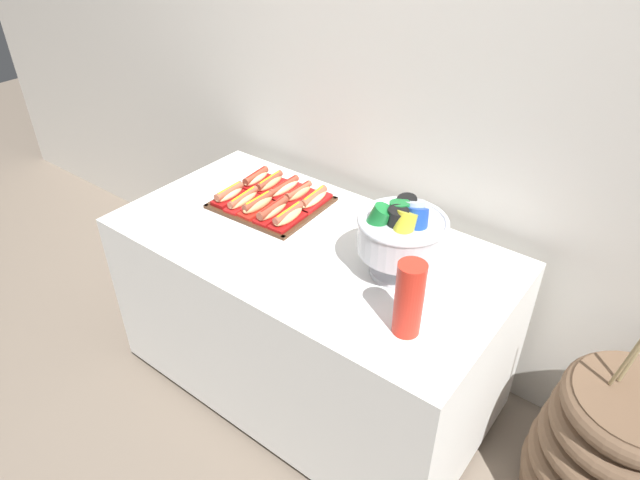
% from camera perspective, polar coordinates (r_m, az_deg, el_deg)
% --- Properties ---
extents(ground_plane, '(10.00, 10.00, 0.00)m').
position_cam_1_polar(ground_plane, '(2.54, -1.01, -14.23)').
color(ground_plane, '#7A6B5B').
extents(back_wall, '(6.00, 0.10, 2.60)m').
position_cam_1_polar(back_wall, '(2.20, 7.66, 18.15)').
color(back_wall, silver).
rests_on(back_wall, ground_plane).
extents(buffet_table, '(1.48, 0.78, 0.76)m').
position_cam_1_polar(buffet_table, '(2.26, -1.11, -7.54)').
color(buffet_table, white).
rests_on(buffet_table, ground_plane).
extents(floor_vase, '(0.53, 0.53, 1.03)m').
position_cam_1_polar(floor_vase, '(2.21, 27.70, -18.88)').
color(floor_vase, brown).
rests_on(floor_vase, ground_plane).
extents(serving_tray, '(0.42, 0.38, 0.01)m').
position_cam_1_polar(serving_tray, '(2.26, -4.97, 3.77)').
color(serving_tray, '#472B19').
rests_on(serving_tray, buffet_table).
extents(hot_dog_0, '(0.07, 0.15, 0.06)m').
position_cam_1_polar(hot_dog_0, '(2.28, -9.26, 4.62)').
color(hot_dog_0, '#B21414').
rests_on(hot_dog_0, serving_tray).
extents(hot_dog_1, '(0.08, 0.18, 0.06)m').
position_cam_1_polar(hot_dog_1, '(2.24, -7.84, 4.06)').
color(hot_dog_1, red).
rests_on(hot_dog_1, serving_tray).
extents(hot_dog_2, '(0.07, 0.17, 0.06)m').
position_cam_1_polar(hot_dog_2, '(2.19, -6.37, 3.59)').
color(hot_dog_2, red).
rests_on(hot_dog_2, serving_tray).
extents(hot_dog_3, '(0.07, 0.18, 0.06)m').
position_cam_1_polar(hot_dog_3, '(2.15, -4.84, 2.98)').
color(hot_dog_3, '#B21414').
rests_on(hot_dog_3, serving_tray).
extents(hot_dog_4, '(0.07, 0.17, 0.06)m').
position_cam_1_polar(hot_dog_4, '(2.11, -3.25, 2.40)').
color(hot_dog_4, '#B21414').
rests_on(hot_dog_4, serving_tray).
extents(hot_dog_5, '(0.08, 0.16, 0.06)m').
position_cam_1_polar(hot_dog_5, '(2.38, -6.57, 6.25)').
color(hot_dog_5, '#B21414').
rests_on(hot_dog_5, serving_tray).
extents(hot_dog_6, '(0.08, 0.17, 0.06)m').
position_cam_1_polar(hot_dog_6, '(2.34, -5.16, 5.78)').
color(hot_dog_6, red).
rests_on(hot_dog_6, serving_tray).
extents(hot_dog_7, '(0.07, 0.18, 0.06)m').
position_cam_1_polar(hot_dog_7, '(2.30, -3.71, 5.27)').
color(hot_dog_7, red).
rests_on(hot_dog_7, serving_tray).
extents(hot_dog_8, '(0.06, 0.16, 0.06)m').
position_cam_1_polar(hot_dog_8, '(2.26, -2.21, 4.77)').
color(hot_dog_8, red).
rests_on(hot_dog_8, serving_tray).
extents(hot_dog_9, '(0.08, 0.18, 0.06)m').
position_cam_1_polar(hot_dog_9, '(2.22, -0.65, 4.18)').
color(hot_dog_9, red).
rests_on(hot_dog_9, serving_tray).
extents(punch_bowl, '(0.29, 0.29, 0.27)m').
position_cam_1_polar(punch_bowl, '(1.81, 8.34, 0.69)').
color(punch_bowl, silver).
rests_on(punch_bowl, buffet_table).
extents(cup_stack, '(0.08, 0.08, 0.24)m').
position_cam_1_polar(cup_stack, '(1.61, 9.08, -5.96)').
color(cup_stack, red).
rests_on(cup_stack, buffet_table).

